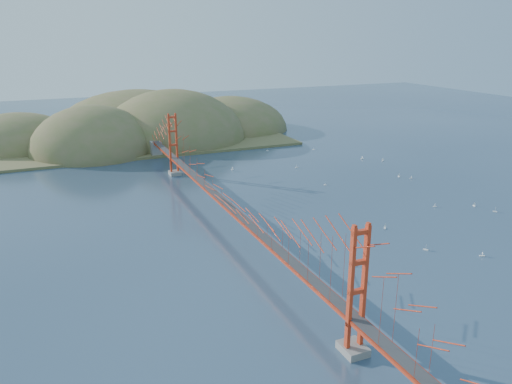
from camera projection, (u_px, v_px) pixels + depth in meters
name	position (u px, v px, depth m)	size (l,w,h in m)	color
ground	(230.00, 230.00, 68.53)	(320.00, 320.00, 0.00)	#2B3E56
bridge	(228.00, 180.00, 66.54)	(2.20, 94.40, 12.00)	gray
far_headlands	(146.00, 137.00, 129.30)	(84.00, 58.00, 25.00)	#7A6546
sailboat_2	(482.00, 255.00, 60.30)	(0.68, 0.68, 0.73)	white
sailboat_1	(435.00, 206.00, 77.37)	(0.56, 0.56, 0.60)	white
sailboat_12	(267.00, 150.00, 113.87)	(0.58, 0.58, 0.64)	white
sailboat_10	(426.00, 249.00, 61.99)	(0.69, 0.69, 0.74)	white
sailboat_11	(495.00, 211.00, 75.13)	(0.70, 0.70, 0.73)	white
sailboat_3	(232.00, 169.00, 98.07)	(0.62, 0.59, 0.69)	white
sailboat_4	(383.00, 160.00, 104.73)	(0.68, 0.68, 0.72)	white
sailboat_7	(297.00, 167.00, 99.67)	(0.64, 0.64, 0.70)	white
sailboat_17	(411.00, 178.00, 92.30)	(0.51, 0.51, 0.58)	white
sailboat_15	(314.00, 149.00, 114.83)	(0.65, 0.65, 0.69)	white
sailboat_9	(399.00, 176.00, 93.45)	(0.64, 0.66, 0.75)	white
sailboat_8	(362.00, 158.00, 106.46)	(0.61, 0.51, 0.72)	white
sailboat_14	(385.00, 228.00, 68.76)	(0.69, 0.69, 0.73)	white
sailboat_5	(474.00, 205.00, 77.64)	(0.64, 0.66, 0.74)	white
sailboat_16	(325.00, 184.00, 88.35)	(0.54, 0.54, 0.57)	white
sailboat_0	(354.00, 265.00, 57.81)	(0.47, 0.58, 0.68)	white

